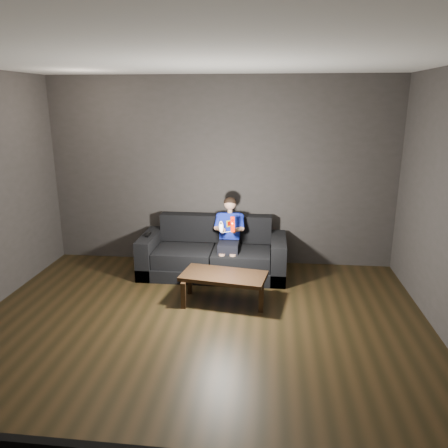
# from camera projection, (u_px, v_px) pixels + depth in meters

# --- Properties ---
(floor) EXTENTS (5.00, 5.00, 0.00)m
(floor) POSITION_uv_depth(u_px,v_px,m) (192.00, 350.00, 4.26)
(floor) COLOR black
(floor) RESTS_ON ground
(back_wall) EXTENTS (5.00, 0.04, 2.70)m
(back_wall) POSITION_uv_depth(u_px,v_px,m) (221.00, 172.00, 6.29)
(back_wall) COLOR #34312E
(back_wall) RESTS_ON ground
(front_wall) EXTENTS (5.00, 0.04, 2.70)m
(front_wall) POSITION_uv_depth(u_px,v_px,m) (58.00, 403.00, 1.50)
(front_wall) COLOR #34312E
(front_wall) RESTS_ON ground
(ceiling) EXTENTS (5.00, 5.00, 0.02)m
(ceiling) POSITION_uv_depth(u_px,v_px,m) (186.00, 56.00, 3.53)
(ceiling) COLOR silver
(ceiling) RESTS_ON back_wall
(sofa) EXTENTS (2.00, 0.86, 0.77)m
(sofa) POSITION_uv_depth(u_px,v_px,m) (213.00, 256.00, 6.11)
(sofa) COLOR black
(sofa) RESTS_ON floor
(child) EXTENTS (0.41, 0.50, 1.00)m
(child) POSITION_uv_depth(u_px,v_px,m) (229.00, 230.00, 5.92)
(child) COLOR black
(child) RESTS_ON sofa
(wii_remote_red) EXTENTS (0.06, 0.08, 0.20)m
(wii_remote_red) POSITION_uv_depth(u_px,v_px,m) (232.00, 224.00, 5.49)
(wii_remote_red) COLOR red
(wii_remote_red) RESTS_ON child
(nunchuk_white) EXTENTS (0.08, 0.11, 0.16)m
(nunchuk_white) POSITION_uv_depth(u_px,v_px,m) (221.00, 227.00, 5.52)
(nunchuk_white) COLOR white
(nunchuk_white) RESTS_ON child
(wii_remote_black) EXTENTS (0.04, 0.17, 0.03)m
(wii_remote_black) POSITION_uv_depth(u_px,v_px,m) (148.00, 235.00, 6.04)
(wii_remote_black) COLOR black
(wii_remote_black) RESTS_ON sofa
(coffee_table) EXTENTS (1.06, 0.65, 0.36)m
(coffee_table) POSITION_uv_depth(u_px,v_px,m) (224.00, 278.00, 5.20)
(coffee_table) COLOR black
(coffee_table) RESTS_ON floor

